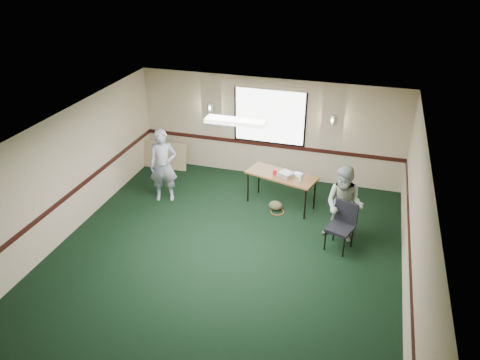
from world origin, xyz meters
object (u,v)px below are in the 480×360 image
(person_left, at_px, (163,166))
(person_right, at_px, (344,205))
(conference_chair, at_px, (343,222))
(folding_table, at_px, (281,177))
(projector, at_px, (286,174))

(person_left, bearing_deg, person_right, -25.46)
(person_left, bearing_deg, conference_chair, -28.84)
(conference_chair, relative_size, person_left, 0.56)
(folding_table, xyz_separation_m, conference_chair, (1.57, -1.30, -0.17))
(conference_chair, bearing_deg, projector, 158.53)
(projector, bearing_deg, person_left, -140.36)
(projector, distance_m, person_left, 2.95)
(folding_table, relative_size, projector, 5.79)
(person_left, height_order, person_right, person_left)
(folding_table, relative_size, conference_chair, 1.75)
(projector, bearing_deg, folding_table, -175.12)
(folding_table, height_order, conference_chair, conference_chair)
(folding_table, relative_size, person_left, 0.97)
(folding_table, xyz_separation_m, person_right, (1.55, -1.03, 0.09))
(person_right, bearing_deg, person_left, -172.11)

